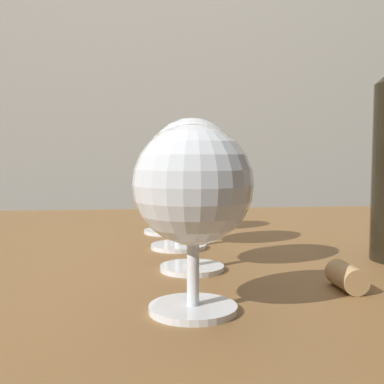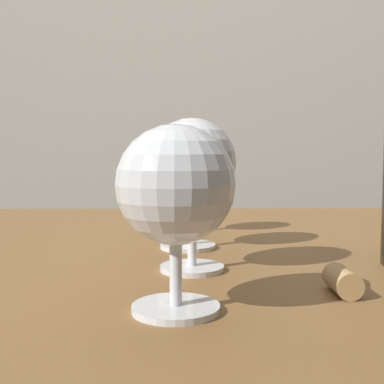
% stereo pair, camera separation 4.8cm
% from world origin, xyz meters
% --- Properties ---
extents(back_wall, '(5.00, 0.08, 2.60)m').
position_xyz_m(back_wall, '(0.00, 1.01, 1.30)').
color(back_wall, beige).
rests_on(back_wall, ground_plane).
extents(dining_table, '(1.42, 0.78, 0.77)m').
position_xyz_m(dining_table, '(0.00, 0.00, 0.67)').
color(dining_table, brown).
rests_on(dining_table, ground_plane).
extents(wine_glass_rose, '(0.09, 0.09, 0.14)m').
position_xyz_m(wine_glass_rose, '(0.03, -0.27, 0.86)').
color(wine_glass_rose, white).
rests_on(wine_glass_rose, dining_table).
extents(wine_glass_cabernet, '(0.09, 0.09, 0.15)m').
position_xyz_m(wine_glass_cabernet, '(0.05, -0.14, 0.87)').
color(wine_glass_cabernet, white).
rests_on(wine_glass_cabernet, dining_table).
extents(wine_glass_pinot, '(0.08, 0.08, 0.15)m').
position_xyz_m(wine_glass_pinot, '(0.04, -0.03, 0.87)').
color(wine_glass_pinot, white).
rests_on(wine_glass_pinot, dining_table).
extents(wine_glass_port, '(0.07, 0.07, 0.14)m').
position_xyz_m(wine_glass_port, '(0.04, 0.08, 0.86)').
color(wine_glass_port, white).
rests_on(wine_glass_port, dining_table).
extents(cork, '(0.02, 0.04, 0.02)m').
position_xyz_m(cork, '(0.17, -0.23, 0.78)').
color(cork, tan).
rests_on(cork, dining_table).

